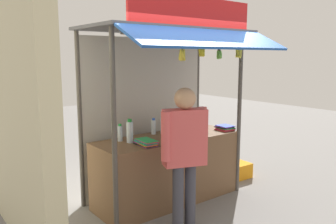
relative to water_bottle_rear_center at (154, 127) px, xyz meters
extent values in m
plane|color=slate|center=(0.07, -0.25, -1.04)|extent=(20.00, 20.00, 0.00)
cube|color=brown|center=(0.07, -0.25, -0.58)|extent=(2.11, 0.75, 0.93)
cylinder|color=#4C4742|center=(-0.99, -0.63, 0.14)|extent=(0.06, 0.06, 2.36)
cylinder|color=#4C4742|center=(1.12, -0.63, 0.14)|extent=(0.06, 0.06, 2.36)
cylinder|color=#4C4742|center=(-0.99, 0.30, 0.14)|extent=(0.06, 0.06, 2.36)
cylinder|color=#4C4742|center=(1.12, 0.30, 0.14)|extent=(0.06, 0.06, 2.36)
cube|color=#B7B2A8|center=(0.07, 0.30, 0.12)|extent=(2.06, 0.04, 2.31)
cube|color=#3F3F44|center=(0.07, -0.27, 1.34)|extent=(2.31, 1.12, 0.04)
cube|color=#194799|center=(0.07, -1.08, 1.21)|extent=(2.27, 0.51, 0.26)
cube|color=red|center=(0.07, -0.78, 1.54)|extent=(1.89, 0.04, 0.35)
cylinder|color=#59544C|center=(0.07, -0.73, 1.24)|extent=(2.00, 0.02, 0.02)
cylinder|color=silver|center=(0.00, 0.00, -0.01)|extent=(0.07, 0.07, 0.21)
cylinder|color=blue|center=(0.00, 0.00, 0.11)|extent=(0.04, 0.04, 0.03)
cylinder|color=silver|center=(0.70, -0.22, -0.01)|extent=(0.06, 0.06, 0.20)
cylinder|color=red|center=(0.70, -0.22, 0.11)|extent=(0.04, 0.04, 0.03)
cylinder|color=silver|center=(-0.53, -0.21, 0.03)|extent=(0.09, 0.09, 0.27)
cylinder|color=#198C33|center=(-0.53, -0.21, 0.18)|extent=(0.06, 0.06, 0.04)
cylinder|color=silver|center=(-0.59, -0.06, -0.01)|extent=(0.07, 0.07, 0.20)
cylinder|color=#198C33|center=(-0.59, -0.06, 0.11)|extent=(0.04, 0.04, 0.03)
cylinder|color=silver|center=(0.14, -0.05, 0.02)|extent=(0.08, 0.08, 0.25)
cylinder|color=blue|center=(0.14, -0.05, 0.16)|extent=(0.05, 0.05, 0.03)
cube|color=red|center=(1.01, -0.43, -0.10)|extent=(0.22, 0.24, 0.01)
cube|color=purple|center=(1.03, -0.44, -0.10)|extent=(0.22, 0.24, 0.01)
cube|color=red|center=(1.02, -0.45, -0.09)|extent=(0.23, 0.25, 0.01)
cube|color=green|center=(1.03, -0.44, -0.07)|extent=(0.23, 0.25, 0.01)
cube|color=black|center=(1.01, -0.43, -0.06)|extent=(0.23, 0.25, 0.01)
cube|color=purple|center=(1.03, -0.43, -0.05)|extent=(0.22, 0.24, 0.01)
cube|color=blue|center=(1.02, -0.44, -0.04)|extent=(0.22, 0.24, 0.01)
cube|color=purple|center=(-0.44, -0.45, -0.11)|extent=(0.18, 0.30, 0.01)
cube|color=black|center=(-0.45, -0.46, -0.10)|extent=(0.19, 0.31, 0.01)
cube|color=orange|center=(-0.45, -0.46, -0.09)|extent=(0.20, 0.31, 0.01)
cube|color=purple|center=(-0.45, -0.45, -0.08)|extent=(0.19, 0.31, 0.01)
cube|color=green|center=(-0.45, -0.45, -0.07)|extent=(0.20, 0.32, 0.01)
cube|color=blue|center=(-0.44, -0.46, -0.06)|extent=(0.19, 0.31, 0.01)
cube|color=red|center=(-0.44, -0.47, -0.05)|extent=(0.20, 0.31, 0.01)
cube|color=green|center=(-0.44, -0.47, -0.04)|extent=(0.19, 0.31, 0.01)
cylinder|color=#332D23|center=(0.55, -0.73, 1.17)|extent=(0.01, 0.01, 0.12)
cylinder|color=olive|center=(0.55, -0.73, 1.09)|extent=(0.04, 0.04, 0.04)
ellipsoid|color=#66AD3E|center=(0.57, -0.73, 1.02)|extent=(0.04, 0.07, 0.13)
ellipsoid|color=#66AD3E|center=(0.56, -0.71, 1.02)|extent=(0.06, 0.05, 0.13)
ellipsoid|color=#66AD3E|center=(0.55, -0.71, 1.02)|extent=(0.06, 0.05, 0.13)
ellipsoid|color=#66AD3E|center=(0.54, -0.73, 1.02)|extent=(0.04, 0.06, 0.13)
ellipsoid|color=#66AD3E|center=(0.54, -0.75, 1.02)|extent=(0.08, 0.06, 0.13)
ellipsoid|color=#66AD3E|center=(0.57, -0.75, 1.02)|extent=(0.08, 0.06, 0.13)
cylinder|color=#332D23|center=(0.96, -0.73, 1.20)|extent=(0.01, 0.01, 0.06)
cylinder|color=olive|center=(0.96, -0.73, 1.14)|extent=(0.04, 0.04, 0.04)
ellipsoid|color=gold|center=(0.98, -0.72, 1.06)|extent=(0.05, 0.09, 0.17)
ellipsoid|color=gold|center=(0.96, -0.70, 1.06)|extent=(0.10, 0.05, 0.17)
ellipsoid|color=gold|center=(0.93, -0.71, 1.06)|extent=(0.07, 0.09, 0.17)
ellipsoid|color=gold|center=(0.94, -0.74, 1.06)|extent=(0.07, 0.07, 0.17)
ellipsoid|color=gold|center=(0.96, -0.74, 1.05)|extent=(0.07, 0.05, 0.17)
cylinder|color=#332D23|center=(0.24, -0.73, 1.20)|extent=(0.01, 0.01, 0.06)
cylinder|color=olive|center=(0.24, -0.73, 1.15)|extent=(0.04, 0.04, 0.04)
ellipsoid|color=yellow|center=(0.26, -0.73, 1.07)|extent=(0.04, 0.07, 0.15)
ellipsoid|color=yellow|center=(0.26, -0.71, 1.07)|extent=(0.07, 0.07, 0.16)
ellipsoid|color=yellow|center=(0.24, -0.71, 1.07)|extent=(0.08, 0.05, 0.15)
ellipsoid|color=yellow|center=(0.22, -0.72, 1.07)|extent=(0.05, 0.08, 0.15)
ellipsoid|color=yellow|center=(0.22, -0.74, 1.07)|extent=(0.06, 0.07, 0.15)
ellipsoid|color=yellow|center=(0.24, -0.75, 1.07)|extent=(0.08, 0.05, 0.15)
ellipsoid|color=yellow|center=(0.25, -0.74, 1.07)|extent=(0.07, 0.06, 0.15)
cylinder|color=#332D23|center=(-0.08, -0.73, 1.17)|extent=(0.01, 0.01, 0.11)
cylinder|color=olive|center=(-0.08, -0.73, 1.10)|extent=(0.04, 0.04, 0.04)
ellipsoid|color=yellow|center=(-0.06, -0.73, 1.02)|extent=(0.04, 0.07, 0.15)
ellipsoid|color=yellow|center=(-0.07, -0.71, 1.02)|extent=(0.06, 0.06, 0.16)
ellipsoid|color=yellow|center=(-0.09, -0.70, 1.02)|extent=(0.08, 0.05, 0.15)
ellipsoid|color=yellow|center=(-0.10, -0.72, 1.02)|extent=(0.05, 0.06, 0.16)
ellipsoid|color=yellow|center=(-0.10, -0.73, 1.02)|extent=(0.04, 0.07, 0.15)
ellipsoid|color=yellow|center=(-0.09, -0.75, 1.02)|extent=(0.09, 0.05, 0.15)
ellipsoid|color=yellow|center=(-0.07, -0.74, 1.02)|extent=(0.07, 0.06, 0.16)
cylinder|color=#383842|center=(-0.43, -1.07, -0.63)|extent=(0.13, 0.13, 0.81)
cylinder|color=#383842|center=(-0.24, -1.07, -0.63)|extent=(0.13, 0.13, 0.81)
cube|color=#CC4C4C|center=(-0.33, -1.07, 0.09)|extent=(0.53, 0.36, 0.64)
cylinder|color=#CC4C4C|center=(-0.60, -1.07, 0.14)|extent=(0.10, 0.10, 0.55)
cylinder|color=#CC4C4C|center=(-0.06, -1.07, 0.14)|extent=(0.10, 0.10, 0.55)
sphere|color=tan|center=(-0.33, -1.07, 0.54)|extent=(0.24, 0.24, 0.24)
cube|color=orange|center=(1.59, -0.24, -0.92)|extent=(0.37, 0.37, 0.25)
cube|color=beige|center=(-1.86, 0.05, 0.40)|extent=(0.20, 2.40, 2.88)
camera|label=1|loc=(-2.81, -3.96, 1.00)|focal=36.79mm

